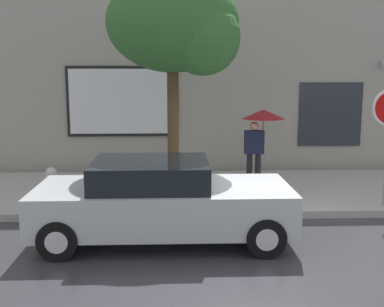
{
  "coord_description": "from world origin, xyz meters",
  "views": [
    {
      "loc": [
        -1.3,
        -8.09,
        2.91
      ],
      "look_at": [
        -0.93,
        1.8,
        1.2
      ],
      "focal_mm": 44.72,
      "sensor_mm": 36.0,
      "label": 1
    }
  ],
  "objects_px": {
    "pedestrian_with_umbrella": "(261,125)",
    "street_tree": "(179,26)",
    "fire_hydrant": "(52,185)",
    "parked_car": "(161,201)"
  },
  "relations": [
    {
      "from": "parked_car",
      "to": "pedestrian_with_umbrella",
      "type": "distance_m",
      "value": 4.15
    },
    {
      "from": "parked_car",
      "to": "street_tree",
      "type": "height_order",
      "value": "street_tree"
    },
    {
      "from": "fire_hydrant",
      "to": "street_tree",
      "type": "height_order",
      "value": "street_tree"
    },
    {
      "from": "fire_hydrant",
      "to": "street_tree",
      "type": "relative_size",
      "value": 0.16
    },
    {
      "from": "street_tree",
      "to": "parked_car",
      "type": "bearing_deg",
      "value": -98.92
    },
    {
      "from": "fire_hydrant",
      "to": "street_tree",
      "type": "distance_m",
      "value": 4.26
    },
    {
      "from": "pedestrian_with_umbrella",
      "to": "street_tree",
      "type": "height_order",
      "value": "street_tree"
    },
    {
      "from": "fire_hydrant",
      "to": "pedestrian_with_umbrella",
      "type": "distance_m",
      "value": 4.99
    },
    {
      "from": "pedestrian_with_umbrella",
      "to": "parked_car",
      "type": "bearing_deg",
      "value": -124.65
    },
    {
      "from": "pedestrian_with_umbrella",
      "to": "street_tree",
      "type": "bearing_deg",
      "value": -148.58
    }
  ]
}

